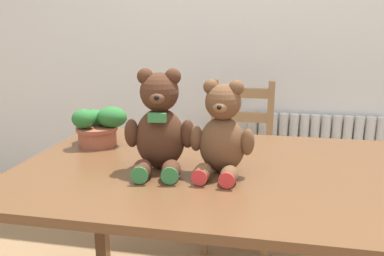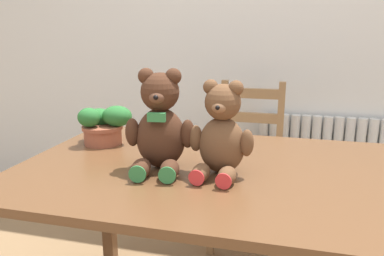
{
  "view_description": "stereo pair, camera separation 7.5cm",
  "coord_description": "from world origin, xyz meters",
  "px_view_note": "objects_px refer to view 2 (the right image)",
  "views": [
    {
      "loc": [
        0.12,
        -0.81,
        1.25
      ],
      "look_at": [
        -0.12,
        0.43,
        0.92
      ],
      "focal_mm": 35.0,
      "sensor_mm": 36.0,
      "label": 1
    },
    {
      "loc": [
        0.19,
        -0.8,
        1.25
      ],
      "look_at": [
        -0.12,
        0.43,
        0.92
      ],
      "focal_mm": 35.0,
      "sensor_mm": 36.0,
      "label": 2
    }
  ],
  "objects_px": {
    "wooden_chair_behind": "(248,166)",
    "teddy_bear_left": "(160,127)",
    "potted_plant": "(104,124)",
    "teddy_bear_right": "(221,135)"
  },
  "relations": [
    {
      "from": "wooden_chair_behind",
      "to": "teddy_bear_left",
      "type": "height_order",
      "value": "teddy_bear_left"
    },
    {
      "from": "wooden_chair_behind",
      "to": "potted_plant",
      "type": "bearing_deg",
      "value": 50.46
    },
    {
      "from": "teddy_bear_left",
      "to": "potted_plant",
      "type": "bearing_deg",
      "value": -42.68
    },
    {
      "from": "wooden_chair_behind",
      "to": "teddy_bear_right",
      "type": "relative_size",
      "value": 2.93
    },
    {
      "from": "teddy_bear_right",
      "to": "potted_plant",
      "type": "distance_m",
      "value": 0.61
    },
    {
      "from": "teddy_bear_left",
      "to": "wooden_chair_behind",
      "type": "bearing_deg",
      "value": -112.29
    },
    {
      "from": "wooden_chair_behind",
      "to": "teddy_bear_left",
      "type": "xyz_separation_m",
      "value": [
        -0.23,
        -0.93,
        0.46
      ]
    },
    {
      "from": "teddy_bear_right",
      "to": "potted_plant",
      "type": "bearing_deg",
      "value": -18.02
    },
    {
      "from": "wooden_chair_behind",
      "to": "potted_plant",
      "type": "xyz_separation_m",
      "value": [
        -0.57,
        -0.69,
        0.39
      ]
    },
    {
      "from": "teddy_bear_left",
      "to": "teddy_bear_right",
      "type": "xyz_separation_m",
      "value": [
        0.22,
        0.0,
        -0.01
      ]
    }
  ]
}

